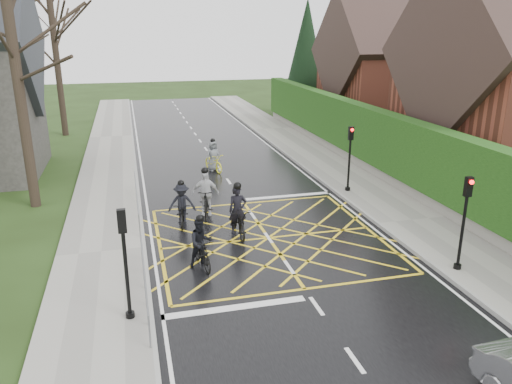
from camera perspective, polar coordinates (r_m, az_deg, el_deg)
name	(u,v)px	position (r m, az deg, el deg)	size (l,w,h in m)	color
ground	(268,238)	(18.76, 1.43, -5.27)	(120.00, 120.00, 0.00)	black
road	(268,238)	(18.76, 1.43, -5.26)	(9.00, 80.00, 0.01)	black
sidewalk_right	(412,221)	(21.07, 17.36, -3.23)	(3.00, 80.00, 0.15)	gray
sidewalk_left	(102,253)	(18.17, -17.23, -6.70)	(3.00, 80.00, 0.15)	gray
stone_wall	(380,172)	(26.74, 14.02, 2.19)	(0.50, 38.00, 0.70)	slate
hedge	(383,139)	(26.33, 14.31, 5.85)	(0.90, 38.00, 2.80)	#16370F
house_far	(393,72)	(39.79, 15.35, 13.07)	(9.80, 8.80, 10.30)	brown
conifer	(306,58)	(45.35, 5.75, 14.96)	(4.60, 4.60, 10.00)	black
tree_near	(8,17)	(22.95, -26.44, 17.51)	(9.24, 9.24, 11.44)	black
tree_mid	(17,6)	(31.02, -25.62, 18.66)	(10.08, 10.08, 12.48)	black
tree_far	(53,33)	(38.82, -22.14, 16.50)	(8.40, 8.40, 10.40)	black
railing_south	(144,277)	(14.66, -12.64, -9.42)	(0.05, 5.04, 1.03)	slate
railing_north	(137,195)	(21.61, -13.48, -0.35)	(0.05, 6.04, 1.03)	slate
traffic_light_ne	(349,159)	(23.68, 10.62, 3.67)	(0.24, 0.31, 3.21)	black
traffic_light_se	(463,225)	(16.82, 22.60, -3.47)	(0.24, 0.31, 3.21)	black
traffic_light_sw	(126,266)	(13.38, -14.65, -8.16)	(0.24, 0.31, 3.21)	black
cyclist_rear	(238,218)	(18.85, -2.06, -2.97)	(0.75, 2.13, 2.06)	black
cyclist_back	(201,247)	(16.45, -6.26, -6.30)	(0.89, 1.85, 1.80)	black
cyclist_mid	(182,208)	(20.05, -8.44, -1.84)	(1.15, 1.95, 1.83)	black
cyclist_front	(206,198)	(20.84, -5.75, -0.68)	(1.18, 2.14, 2.07)	black
cyclist_lead	(213,160)	(27.44, -4.89, 3.68)	(1.19, 1.98, 1.82)	yellow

